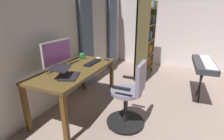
{
  "coord_description": "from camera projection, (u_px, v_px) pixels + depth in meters",
  "views": [
    {
      "loc": [
        2.56,
        -1.16,
        1.59
      ],
      "look_at": [
        0.41,
        -2.05,
        0.77
      ],
      "focal_mm": 26.69,
      "sensor_mm": 36.0,
      "label": 1
    }
  ],
  "objects": [
    {
      "name": "back_room_partition",
      "position": [
        65.0,
        30.0,
        3.07
      ],
      "size": [
        5.53,
        0.1,
        2.54
      ],
      "primitive_type": "cube",
      "color": "silver",
      "rests_on": "ground"
    },
    {
      "name": "curtain_left_panel",
      "position": [
        113.0,
        31.0,
        4.87
      ],
      "size": [
        0.54,
        0.06,
        2.13
      ],
      "primitive_type": "cube",
      "color": "slate",
      "rests_on": "ground"
    },
    {
      "name": "curtain_right_panel",
      "position": [
        87.0,
        38.0,
        3.59
      ],
      "size": [
        0.48,
        0.06,
        2.13
      ],
      "primitive_type": "cube",
      "color": "slate",
      "rests_on": "ground"
    },
    {
      "name": "desk",
      "position": [
        76.0,
        74.0,
        2.66
      ],
      "size": [
        1.54,
        0.72,
        0.74
      ],
      "color": "brown",
      "rests_on": "ground"
    },
    {
      "name": "office_chair",
      "position": [
        130.0,
        97.0,
        2.33
      ],
      "size": [
        0.56,
        0.56,
        0.97
      ],
      "rotation": [
        0.0,
        0.0,
        3.12
      ],
      "color": "black",
      "rests_on": "ground"
    },
    {
      "name": "computer_monitor",
      "position": [
        58.0,
        53.0,
        2.57
      ],
      "size": [
        0.64,
        0.18,
        0.44
      ],
      "color": "#B7BCC1",
      "rests_on": "desk"
    },
    {
      "name": "computer_keyboard",
      "position": [
        93.0,
        63.0,
        2.9
      ],
      "size": [
        0.42,
        0.12,
        0.02
      ],
      "primitive_type": "cube",
      "color": "black",
      "rests_on": "desk"
    },
    {
      "name": "laptop",
      "position": [
        66.0,
        73.0,
        2.28
      ],
      "size": [
        0.43,
        0.43,
        0.15
      ],
      "rotation": [
        0.0,
        0.0,
        0.36
      ],
      "color": "#232328",
      "rests_on": "desk"
    },
    {
      "name": "computer_mouse",
      "position": [
        98.0,
        58.0,
        3.17
      ],
      "size": [
        0.06,
        0.1,
        0.04
      ],
      "primitive_type": "ellipsoid",
      "color": "white",
      "rests_on": "desk"
    },
    {
      "name": "cell_phone_face_up",
      "position": [
        107.0,
        60.0,
        3.1
      ],
      "size": [
        0.13,
        0.16,
        0.01
      ],
      "primitive_type": "cube",
      "rotation": [
        0.0,
        0.0,
        -0.51
      ],
      "color": "#232328",
      "rests_on": "desk"
    },
    {
      "name": "mug_tea",
      "position": [
        82.0,
        56.0,
        3.14
      ],
      "size": [
        0.13,
        0.08,
        0.11
      ],
      "color": "#3D9951",
      "rests_on": "desk"
    },
    {
      "name": "bookshelf",
      "position": [
        144.0,
        40.0,
        4.13
      ],
      "size": [
        0.91,
        0.3,
        1.87
      ],
      "color": "brown",
      "rests_on": "ground"
    },
    {
      "name": "piano_keyboard",
      "position": [
        204.0,
        65.0,
        2.99
      ],
      "size": [
        1.05,
        0.35,
        0.76
      ],
      "rotation": [
        0.0,
        0.0,
        0.03
      ],
      "color": "black",
      "rests_on": "ground"
    }
  ]
}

